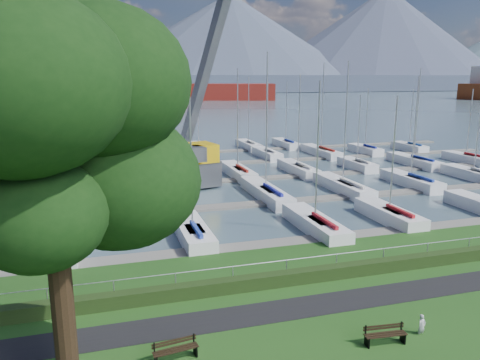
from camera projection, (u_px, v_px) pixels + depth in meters
name	position (u px, v px, depth m)	size (l,w,h in m)	color
path	(328.00, 303.00, 22.80)	(160.00, 2.00, 0.04)	black
water	(116.00, 97.00, 268.79)	(800.00, 540.00, 0.20)	#495E6B
hedge	(306.00, 276.00, 25.16)	(80.00, 0.70, 0.70)	#203313
fence	(304.00, 258.00, 25.35)	(0.04, 0.04, 80.00)	#96999E
foothill	(112.00, 84.00, 332.86)	(900.00, 80.00, 12.00)	#424B61
mountains	(115.00, 34.00, 395.92)	(1190.00, 360.00, 115.00)	#475468
docks	(202.00, 182.00, 49.96)	(90.00, 41.60, 0.25)	gray
bench_left	(175.00, 350.00, 18.20)	(1.84, 0.66, 0.85)	black
bench_right	(385.00, 335.00, 19.27)	(1.83, 0.60, 0.85)	black
person	(422.00, 323.00, 19.99)	(0.38, 0.25, 1.04)	#AEAFB5
tree	(71.00, 130.00, 13.79)	(8.09, 8.38, 13.44)	black
crane	(202.00, 131.00, 48.42)	(6.76, 13.17, 22.35)	#55575D
cargo_ship_mid	(172.00, 92.00, 230.20)	(92.84, 44.28, 21.50)	maroon
sailboat_fleet	(181.00, 128.00, 50.96)	(75.14, 49.02, 13.53)	white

